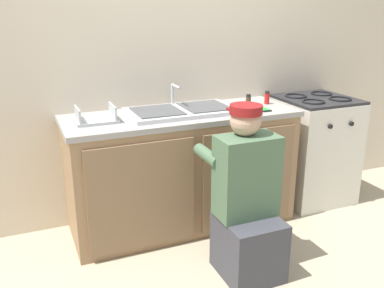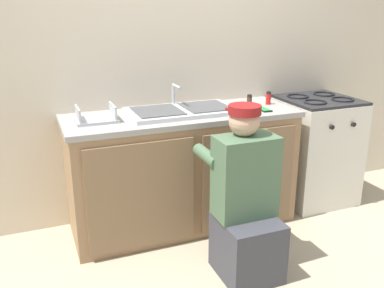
# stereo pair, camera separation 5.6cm
# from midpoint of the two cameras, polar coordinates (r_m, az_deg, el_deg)

# --- Properties ---
(ground_plane) EXTENTS (12.00, 12.00, 0.00)m
(ground_plane) POSITION_cam_midpoint_polar(r_m,az_deg,el_deg) (3.27, 0.19, -12.68)
(ground_plane) COLOR tan
(back_wall) EXTENTS (6.00, 0.10, 2.50)m
(back_wall) POSITION_cam_midpoint_polar(r_m,az_deg,el_deg) (3.44, -4.09, 11.02)
(back_wall) COLOR beige
(back_wall) RESTS_ON ground_plane
(counter_cabinet) EXTENTS (1.71, 0.62, 0.87)m
(counter_cabinet) POSITION_cam_midpoint_polar(r_m,az_deg,el_deg) (3.32, -1.76, -3.84)
(counter_cabinet) COLOR #997551
(counter_cabinet) RESTS_ON ground_plane
(countertop) EXTENTS (1.75, 0.62, 0.04)m
(countertop) POSITION_cam_midpoint_polar(r_m,az_deg,el_deg) (3.18, -1.90, 3.80)
(countertop) COLOR #9E9993
(countertop) RESTS_ON counter_cabinet
(sink_double_basin) EXTENTS (0.80, 0.44, 0.19)m
(sink_double_basin) POSITION_cam_midpoint_polar(r_m,az_deg,el_deg) (3.18, -1.92, 4.49)
(sink_double_basin) COLOR silver
(sink_double_basin) RESTS_ON countertop
(stove_range) EXTENTS (0.61, 0.62, 0.93)m
(stove_range) POSITION_cam_midpoint_polar(r_m,az_deg,el_deg) (3.90, 15.42, -0.62)
(stove_range) COLOR silver
(stove_range) RESTS_ON ground_plane
(plumber_person) EXTENTS (0.42, 0.61, 1.10)m
(plumber_person) POSITION_cam_midpoint_polar(r_m,az_deg,el_deg) (2.74, 6.75, -8.30)
(plumber_person) COLOR #3F3F47
(plumber_person) RESTS_ON ground_plane
(spice_bottle_pepper) EXTENTS (0.04, 0.04, 0.10)m
(spice_bottle_pepper) POSITION_cam_midpoint_polar(r_m,az_deg,el_deg) (3.36, 7.04, 5.68)
(spice_bottle_pepper) COLOR #513823
(spice_bottle_pepper) RESTS_ON countertop
(dish_rack_tray) EXTENTS (0.28, 0.22, 0.11)m
(dish_rack_tray) POSITION_cam_midpoint_polar(r_m,az_deg,el_deg) (3.01, -13.21, 3.34)
(dish_rack_tray) COLOR #B2B7BC
(dish_rack_tray) RESTS_ON countertop
(cell_phone) EXTENTS (0.07, 0.14, 0.01)m
(cell_phone) POSITION_cam_midpoint_polar(r_m,az_deg,el_deg) (3.31, 8.97, 4.61)
(cell_phone) COLOR black
(cell_phone) RESTS_ON countertop
(spice_bottle_red) EXTENTS (0.04, 0.04, 0.10)m
(spice_bottle_red) POSITION_cam_midpoint_polar(r_m,az_deg,el_deg) (3.51, 9.51, 6.10)
(spice_bottle_red) COLOR red
(spice_bottle_red) RESTS_ON countertop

